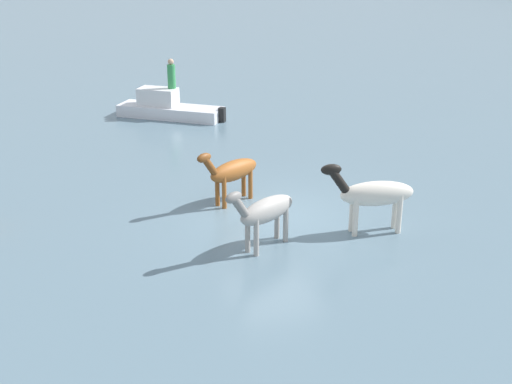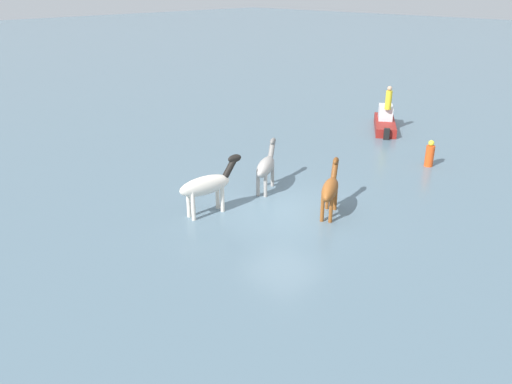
% 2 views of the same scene
% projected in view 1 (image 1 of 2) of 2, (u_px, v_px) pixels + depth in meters
% --- Properties ---
extents(ground_plane, '(196.02, 196.02, 0.00)m').
position_uv_depth(ground_plane, '(275.00, 217.00, 17.57)').
color(ground_plane, slate).
extents(horse_dun_straggler, '(1.37, 2.12, 1.73)m').
position_uv_depth(horse_dun_straggler, '(265.00, 211.00, 15.52)').
color(horse_dun_straggler, '#9E9993').
rests_on(horse_dun_straggler, ground_plane).
extents(horse_lead, '(0.85, 2.43, 1.88)m').
position_uv_depth(horse_lead, '(374.00, 194.00, 16.32)').
color(horse_lead, silver).
rests_on(horse_lead, ground_plane).
extents(horse_mid_herd, '(1.31, 2.08, 1.69)m').
position_uv_depth(horse_mid_herd, '(232.00, 171.00, 18.17)').
color(horse_mid_herd, brown).
rests_on(horse_mid_herd, ground_plane).
extents(boat_skiff_near, '(3.49, 4.20, 1.33)m').
position_uv_depth(boat_skiff_near, '(168.00, 110.00, 26.95)').
color(boat_skiff_near, silver).
rests_on(boat_skiff_near, ground_plane).
extents(person_spotter_bow, '(0.32, 0.32, 1.19)m').
position_uv_depth(person_spotter_bow, '(171.00, 75.00, 26.55)').
color(person_spotter_bow, '#338C4C').
rests_on(person_spotter_bow, boat_skiff_near).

